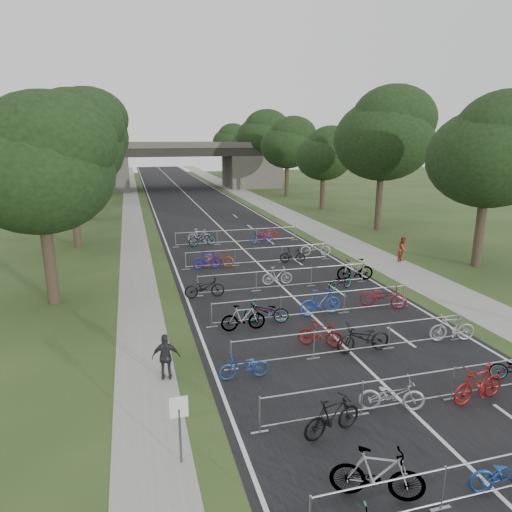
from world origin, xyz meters
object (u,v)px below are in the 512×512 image
Objects in this scene: bike_1 at (377,474)px; pedestrian_b at (403,249)px; overpass_bridge at (179,166)px; pedestrian_c at (166,357)px; park_sign at (179,417)px; bike_2 at (508,474)px.

bike_1 is 21.21m from pedestrian_b.
pedestrian_c is (-6.80, -57.81, -2.74)m from overpass_bridge.
bike_1 is 7.69m from pedestrian_c.
pedestrian_b reaches higher than bike_1.
park_sign is 4.74m from bike_1.
park_sign is at bearing -169.38° from pedestrian_b.
pedestrian_b is at bearing -14.40° from bike_2.
bike_2 is at bearing 143.84° from pedestrian_c.
overpass_bridge is 64.46m from bike_1.
park_sign is at bearing 99.34° from pedestrian_c.
overpass_bridge is at bearing 83.74° from park_sign.
park_sign is 4.22m from pedestrian_c.
bike_2 is 1.12× the size of pedestrian_b.
pedestrian_c is at bearing 90.00° from park_sign.
park_sign is 1.13× the size of pedestrian_b.
pedestrian_c is at bearing -178.38° from pedestrian_b.
bike_1 is (4.07, -2.34, -0.64)m from park_sign.
overpass_bridge is at bearing 12.12° from bike_2.
overpass_bridge is at bearing 68.22° from pedestrian_b.
bike_2 is 20.25m from pedestrian_b.
park_sign reaches higher than bike_2.
bike_2 is (0.22, -64.95, -3.06)m from overpass_bridge.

